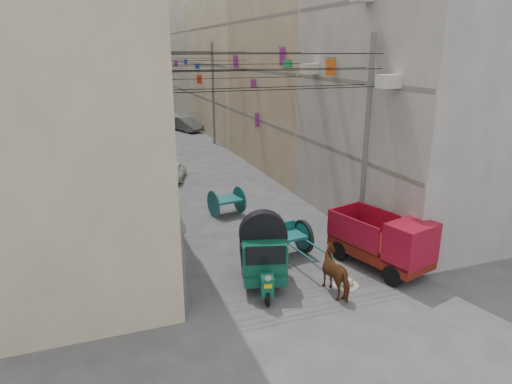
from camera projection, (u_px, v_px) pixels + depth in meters
name	position (u px, v px, depth m)	size (l,w,h in m)	color
ground	(365.00, 355.00, 11.61)	(140.00, 140.00, 0.00)	#414143
building_row_left	(57.00, 62.00, 37.67)	(8.00, 62.00, 14.00)	beige
building_row_right	(241.00, 61.00, 42.90)	(8.00, 62.00, 14.00)	#ADA8A2
end_cap_building	(125.00, 56.00, 68.86)	(22.00, 10.00, 13.00)	gray
shutters_left	(150.00, 197.00, 19.18)	(0.18, 14.40, 2.88)	#505056
signboards	(185.00, 113.00, 30.00)	(8.22, 40.52, 5.67)	#1935B5
ac_units	(349.00, 50.00, 17.46)	(0.70, 6.55, 3.35)	beige
utility_poles	(202.00, 113.00, 25.66)	(7.40, 22.20, 8.00)	#5E5F61
overhead_cables	(212.00, 64.00, 22.50)	(7.40, 22.52, 1.12)	black
auto_rickshaw	(263.00, 252.00, 14.85)	(2.03, 2.84, 1.92)	black
tonga_cart	(290.00, 239.00, 17.05)	(1.48, 2.96, 1.29)	black
mini_truck	(389.00, 245.00, 15.72)	(2.52, 3.92, 2.04)	black
second_cart	(227.00, 201.00, 21.30)	(1.63, 1.50, 1.26)	#145B5A
feed_sack	(346.00, 282.00, 15.00)	(0.53, 0.42, 0.26)	#BFB39F
horse	(338.00, 272.00, 14.38)	(0.77, 1.70, 1.43)	brown
distant_car_white	(173.00, 170.00, 27.19)	(1.30, 3.22, 1.10)	white
distant_car_grey	(186.00, 124.00, 43.46)	(1.39, 3.99, 1.31)	#545857
distant_car_green	(156.00, 123.00, 44.47)	(1.72, 4.22, 1.23)	#1C543A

